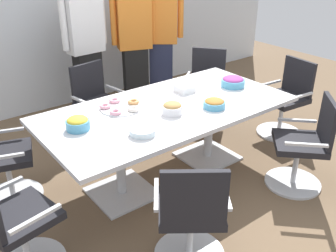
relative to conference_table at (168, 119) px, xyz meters
The scene contains 19 objects.
ground_plane 0.63m from the conference_table, ahead, with size 10.00×10.00×0.01m, color brown.
back_wall 2.52m from the conference_table, 90.00° to the left, with size 8.00×0.10×2.80m, color silver.
conference_table is the anchor object (origin of this frame).
office_chair_1 1.67m from the conference_table, 167.76° to the right, with size 0.63×0.63×0.91m.
office_chair_2 1.21m from the conference_table, 119.67° to the right, with size 0.76×0.76×0.91m.
office_chair_3 1.32m from the conference_table, 45.78° to the right, with size 0.76×0.76×0.91m.
office_chair_4 1.71m from the conference_table, ahead, with size 0.59×0.59×0.91m.
office_chair_5 1.46m from the conference_table, 32.36° to the left, with size 0.76×0.76×0.91m.
office_chair_6 1.13m from the conference_table, 99.48° to the left, with size 0.63×0.63×0.91m.
person_standing_0 1.78m from the conference_table, 88.55° to the left, with size 0.61×0.24×1.86m.
person_standing_1 1.83m from the conference_table, 66.79° to the left, with size 0.60×0.35×1.77m.
person_standing_2 1.94m from the conference_table, 55.29° to the left, with size 0.53×0.44×1.85m.
snack_bowl_chips_yellow 0.90m from the conference_table, behind, with size 0.20×0.20×0.12m.
snack_bowl_cookies 0.24m from the conference_table, 112.60° to the right, with size 0.19×0.19×0.11m.
snack_bowl_pretzels 0.47m from the conference_table, 39.16° to the right, with size 0.21×0.21×0.09m.
snack_bowl_candy_mix 0.91m from the conference_table, ahead, with size 0.25×0.25×0.11m.
donut_platter 0.47m from the conference_table, 146.78° to the left, with size 0.39×0.39×0.04m.
plate_stack 0.60m from the conference_table, 148.29° to the right, with size 0.22×0.22×0.05m.
napkin_pile 0.46m from the conference_table, 28.95° to the left, with size 0.17×0.17×0.08m, color white.
Camera 1 is at (-2.01, -2.61, 2.20)m, focal length 40.75 mm.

